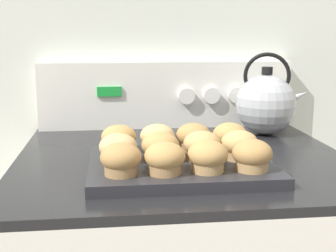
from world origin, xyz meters
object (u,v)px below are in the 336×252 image
at_px(muffin_r2_c3, 230,137).
at_px(muffin_r0_c2, 208,157).
at_px(muffin_r1_c3, 239,145).
at_px(muffin_r2_c0, 119,139).
at_px(muffin_r0_c1, 165,159).
at_px(muffin_r1_c0, 118,149).
at_px(muffin_r2_c2, 193,137).
at_px(muffin_pan, 181,166).
at_px(muffin_r1_c1, 160,147).
at_px(tea_kettle, 266,103).
at_px(muffin_r2_c1, 157,138).
at_px(muffin_r0_c3, 252,156).
at_px(muffin_r1_c2, 202,146).
at_px(muffin_r0_c0, 121,160).

bearing_deg(muffin_r2_c3, muffin_r0_c2, -117.29).
height_order(muffin_r1_c3, muffin_r2_c0, same).
relative_size(muffin_r0_c1, muffin_r1_c0, 1.00).
xyz_separation_m(muffin_r0_c1, muffin_r2_c2, (0.08, 0.17, 0.00)).
bearing_deg(muffin_pan, muffin_r1_c1, 177.98).
height_order(muffin_r0_c1, tea_kettle, tea_kettle).
height_order(muffin_pan, muffin_r2_c1, muffin_r2_c1).
bearing_deg(muffin_r0_c2, muffin_pan, 116.26).
distance_m(muffin_r1_c1, muffin_r2_c3, 0.18).
xyz_separation_m(muffin_r0_c3, muffin_r2_c3, (-0.00, 0.16, 0.00)).
distance_m(muffin_r0_c3, muffin_r2_c2, 0.18).
relative_size(muffin_r0_c3, muffin_r2_c2, 1.00).
relative_size(muffin_r1_c2, muffin_r1_c3, 1.00).
height_order(muffin_r0_c0, tea_kettle, tea_kettle).
distance_m(muffin_pan, muffin_r1_c1, 0.06).
xyz_separation_m(muffin_r0_c3, muffin_r1_c1, (-0.16, 0.08, 0.00)).
xyz_separation_m(muffin_r0_c1, muffin_r0_c3, (0.16, 0.00, 0.00)).
bearing_deg(muffin_r1_c2, muffin_r2_c1, 135.92).
xyz_separation_m(muffin_r1_c0, muffin_r2_c2, (0.17, 0.09, 0.00)).
distance_m(muffin_r0_c0, muffin_r2_c3, 0.29).
bearing_deg(muffin_r0_c2, muffin_r2_c3, 62.71).
height_order(muffin_r0_c3, muffin_r2_c0, same).
height_order(muffin_r0_c0, muffin_r1_c0, same).
bearing_deg(muffin_pan, tea_kettle, 48.25).
relative_size(muffin_r0_c2, tea_kettle, 0.34).
height_order(muffin_r1_c2, muffin_r2_c2, same).
bearing_deg(muffin_r0_c1, muffin_r0_c0, 177.77).
height_order(muffin_r1_c0, tea_kettle, tea_kettle).
xyz_separation_m(muffin_r0_c3, muffin_r2_c0, (-0.25, 0.17, 0.00)).
relative_size(muffin_r0_c3, muffin_r2_c1, 1.00).
relative_size(muffin_pan, muffin_r0_c0, 4.87).
relative_size(muffin_r0_c0, muffin_r1_c2, 1.00).
relative_size(muffin_r2_c0, muffin_r2_c3, 1.00).
distance_m(muffin_r1_c1, muffin_r1_c2, 0.08).
xyz_separation_m(muffin_r2_c2, tea_kettle, (0.24, 0.23, 0.03)).
bearing_deg(muffin_r1_c1, muffin_r1_c2, 0.94).
bearing_deg(muffin_r1_c1, muffin_r0_c3, -26.67).
bearing_deg(muffin_pan, muffin_r0_c0, -146.84).
bearing_deg(muffin_r2_c2, muffin_r1_c0, -152.74).
bearing_deg(muffin_r2_c3, muffin_r2_c2, 176.90).
height_order(muffin_r0_c0, muffin_r0_c1, same).
relative_size(muffin_pan, muffin_r2_c2, 4.87).
xyz_separation_m(muffin_r0_c0, muffin_r2_c3, (0.24, 0.16, 0.00)).
relative_size(muffin_pan, muffin_r1_c0, 4.87).
height_order(muffin_r0_c0, muffin_r0_c3, same).
xyz_separation_m(muffin_r1_c2, muffin_r2_c1, (-0.08, 0.08, 0.00)).
distance_m(muffin_r2_c0, tea_kettle, 0.47).
xyz_separation_m(muffin_r0_c2, muffin_r2_c2, (0.00, 0.16, 0.00)).
height_order(muffin_r0_c3, muffin_r1_c3, same).
xyz_separation_m(muffin_r0_c2, muffin_r1_c0, (-0.16, 0.08, 0.00)).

